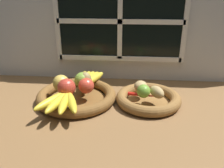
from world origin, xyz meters
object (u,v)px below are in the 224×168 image
banana_bunch_back (89,78)px  pear_brown (85,80)px  banana_bunch_front (62,101)px  lime_near (144,91)px  fruit_bowl_right (148,99)px  apple_green_back (83,80)px  potato_small (157,92)px  chili_pepper (145,95)px  apple_golden_left (61,83)px  potato_oblong (141,86)px  fruit_bowl_left (77,96)px  apple_red_front (67,87)px  apple_red_right (86,86)px

banana_bunch_back → pear_brown: bearing=-93.2°
banana_bunch_front → lime_near: 33.26cm
fruit_bowl_right → apple_green_back: apple_green_back is taller
potato_small → chili_pepper: size_ratio=0.56×
fruit_bowl_right → apple_green_back: bearing=171.8°
fruit_bowl_right → apple_golden_left: apple_golden_left is taller
banana_bunch_back → chili_pepper: banana_bunch_back is taller
chili_pepper → apple_green_back: bearing=174.3°
potato_oblong → apple_golden_left: bearing=-175.9°
pear_brown → potato_oblong: (24.78, -1.60, -1.41)cm
banana_bunch_back → banana_bunch_front: bearing=-104.8°
fruit_bowl_left → potato_small: potato_small is taller
fruit_bowl_right → pear_brown: 29.20cm
potato_oblong → fruit_bowl_right: bearing=-37.9°
potato_small → apple_green_back: bearing=167.3°
apple_red_front → banana_bunch_front: (0.10, -8.31, -2.13)cm
pear_brown → apple_green_back: bearing=179.9°
lime_near → apple_red_front: bearing=-178.1°
apple_red_front → potato_small: 37.58cm
potato_small → fruit_bowl_right: bearing=135.0°
banana_bunch_back → chili_pepper: (26.13, -15.38, -0.79)cm
apple_red_right → potato_small: 29.92cm
apple_golden_left → apple_red_front: size_ratio=0.96×
apple_golden_left → pear_brown: size_ratio=0.97×
apple_green_back → chili_pepper: 29.05cm
chili_pepper → potato_small: bearing=14.8°
apple_green_back → banana_bunch_back: size_ratio=0.39×
apple_red_right → pear_brown: bearing=104.0°
pear_brown → potato_oblong: size_ratio=1.16×
banana_bunch_front → chili_pepper: banana_bunch_front is taller
apple_red_front → potato_oblong: bearing=13.4°
apple_red_right → chili_pepper: apple_red_right is taller
fruit_bowl_right → apple_red_right: bearing=-177.1°
apple_golden_left → apple_red_right: size_ratio=1.07×
potato_small → potato_oblong: (-6.48, 5.72, -0.05)cm
banana_bunch_front → chili_pepper: (32.71, 9.58, -0.83)cm
fruit_bowl_left → banana_bunch_back: banana_bunch_back is taller
banana_bunch_front → apple_golden_left: bearing=106.3°
apple_golden_left → banana_bunch_front: (3.85, -13.21, -1.96)cm
fruit_bowl_right → apple_red_right: apple_red_right is taller
fruit_bowl_right → chili_pepper: bearing=-115.5°
apple_golden_left → chili_pepper: (36.56, -3.63, -2.79)cm
pear_brown → fruit_bowl_right: bearing=-8.6°
potato_small → chili_pepper: potato_small is taller
apple_red_right → chili_pepper: size_ratio=0.46×
fruit_bowl_right → apple_red_front: bearing=-172.2°
fruit_bowl_right → apple_red_front: apple_red_front is taller
apple_golden_left → apple_red_right: 11.50cm
apple_golden_left → apple_green_back: 9.62cm
potato_oblong → lime_near: (0.97, -6.37, 0.50)cm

